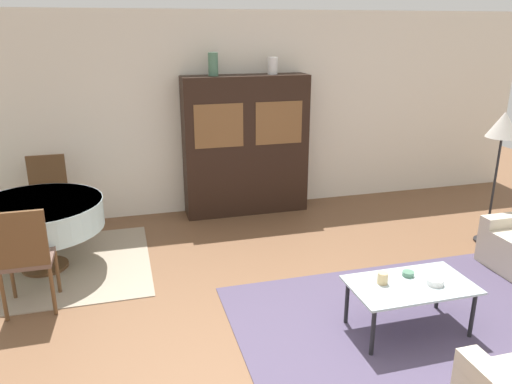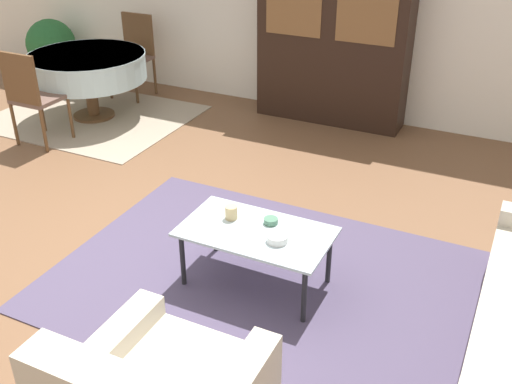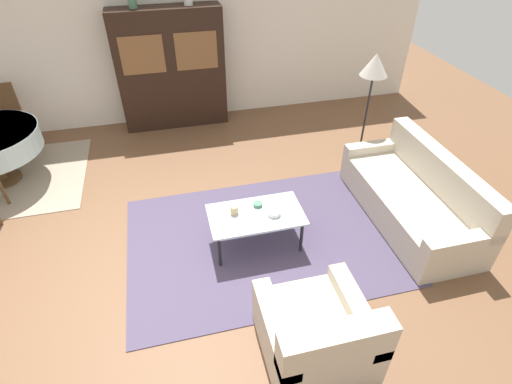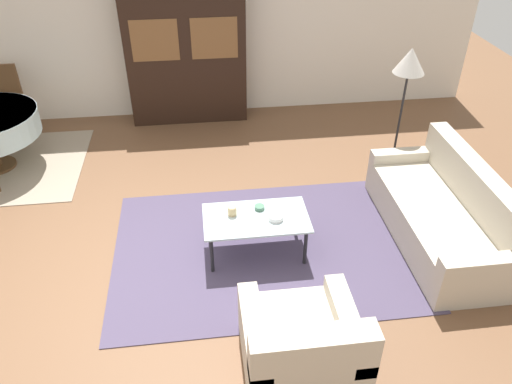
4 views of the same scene
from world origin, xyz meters
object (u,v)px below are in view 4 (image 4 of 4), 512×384
cup (232,211)px  coffee_table (256,221)px  dining_chair_far (4,98)px  bowl (276,217)px  bowl_small (259,207)px  display_cabinet (186,58)px  floor_lamp (409,67)px  armchair (302,348)px  couch (444,215)px

cup → coffee_table: bearing=-17.3°
cup → dining_chair_far: bearing=135.3°
bowl → bowl_small: size_ratio=1.43×
display_cabinet → bowl: display_cabinet is taller
bowl → bowl_small: 0.23m
dining_chair_far → floor_lamp: floor_lamp is taller
floor_lamp → armchair: bearing=-121.8°
armchair → dining_chair_far: 5.52m
floor_lamp → bowl: bearing=-140.3°
armchair → display_cabinet: display_cabinet is taller
coffee_table → bowl_small: size_ratio=10.41×
couch → coffee_table: size_ratio=1.96×
couch → dining_chair_far: dining_chair_far is taller
couch → bowl: (-1.78, -0.06, 0.18)m
floor_lamp → cup: floor_lamp is taller
couch → armchair: 2.32m
coffee_table → display_cabinet: bearing=100.6°
display_cabinet → floor_lamp: bearing=-35.3°
dining_chair_far → cup: bearing=135.3°
display_cabinet → coffee_table: bearing=-79.4°
display_cabinet → floor_lamp: display_cabinet is taller
armchair → bowl: (0.02, 1.40, 0.18)m
bowl → display_cabinet: bearing=103.6°
coffee_table → bowl: 0.21m
couch → display_cabinet: display_cabinet is taller
coffee_table → dining_chair_far: 4.31m
bowl_small → armchair: bearing=-85.8°
couch → coffee_table: couch is taller
couch → cup: size_ratio=20.64×
dining_chair_far → cup: 4.10m
armchair → couch: bearing=39.1°
couch → dining_chair_far: (-5.11, 2.95, 0.29)m
couch → bowl_small: 1.93m
dining_chair_far → bowl_small: 4.26m
coffee_table → dining_chair_far: bearing=136.8°
bowl_small → display_cabinet: bearing=102.0°
armchair → floor_lamp: (1.78, 2.87, 1.06)m
display_cabinet → cup: size_ratio=19.22×
coffee_table → cup: size_ratio=10.54×
couch → bowl_small: couch is taller
floor_lamp → coffee_table: bearing=-144.2°
display_cabinet → floor_lamp: (2.55, -1.80, 0.41)m
display_cabinet → couch: bearing=-51.3°
dining_chair_far → floor_lamp: size_ratio=0.64×
floor_lamp → bowl: 2.46m
bowl_small → dining_chair_far: bearing=138.5°
armchair → bowl_small: (-0.12, 1.59, 0.18)m
cup → bowl: 0.43m
couch → cup: 2.21m
coffee_table → floor_lamp: (1.95, 1.41, 0.95)m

